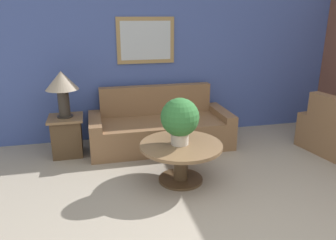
{
  "coord_description": "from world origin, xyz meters",
  "views": [
    {
      "loc": [
        -1.48,
        -1.98,
        1.98
      ],
      "look_at": [
        -0.49,
        2.21,
        0.58
      ],
      "focal_mm": 35.0,
      "sensor_mm": 36.0,
      "label": 1
    }
  ],
  "objects_px": {
    "couch_main": "(160,128)",
    "side_table": "(67,135)",
    "coffee_table": "(181,154)",
    "potted_plant_on_table": "(180,119)",
    "table_lamp": "(62,84)"
  },
  "relations": [
    {
      "from": "couch_main",
      "to": "side_table",
      "type": "bearing_deg",
      "value": -178.07
    },
    {
      "from": "side_table",
      "to": "coffee_table",
      "type": "bearing_deg",
      "value": -39.38
    },
    {
      "from": "couch_main",
      "to": "coffee_table",
      "type": "bearing_deg",
      "value": -89.71
    },
    {
      "from": "couch_main",
      "to": "coffee_table",
      "type": "xyz_separation_m",
      "value": [
        0.01,
        -1.19,
        0.07
      ]
    },
    {
      "from": "side_table",
      "to": "potted_plant_on_table",
      "type": "height_order",
      "value": "potted_plant_on_table"
    },
    {
      "from": "side_table",
      "to": "couch_main",
      "type": "bearing_deg",
      "value": 1.93
    },
    {
      "from": "potted_plant_on_table",
      "to": "side_table",
      "type": "bearing_deg",
      "value": 140.36
    },
    {
      "from": "side_table",
      "to": "table_lamp",
      "type": "height_order",
      "value": "table_lamp"
    },
    {
      "from": "couch_main",
      "to": "side_table",
      "type": "xyz_separation_m",
      "value": [
        -1.39,
        -0.05,
        0.01
      ]
    },
    {
      "from": "side_table",
      "to": "table_lamp",
      "type": "bearing_deg",
      "value": -75.96
    },
    {
      "from": "table_lamp",
      "to": "potted_plant_on_table",
      "type": "xyz_separation_m",
      "value": [
        1.38,
        -1.14,
        -0.24
      ]
    },
    {
      "from": "table_lamp",
      "to": "coffee_table",
      "type": "bearing_deg",
      "value": -39.38
    },
    {
      "from": "table_lamp",
      "to": "potted_plant_on_table",
      "type": "relative_size",
      "value": 1.16
    },
    {
      "from": "table_lamp",
      "to": "couch_main",
      "type": "bearing_deg",
      "value": 1.93
    },
    {
      "from": "side_table",
      "to": "table_lamp",
      "type": "relative_size",
      "value": 0.88
    }
  ]
}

